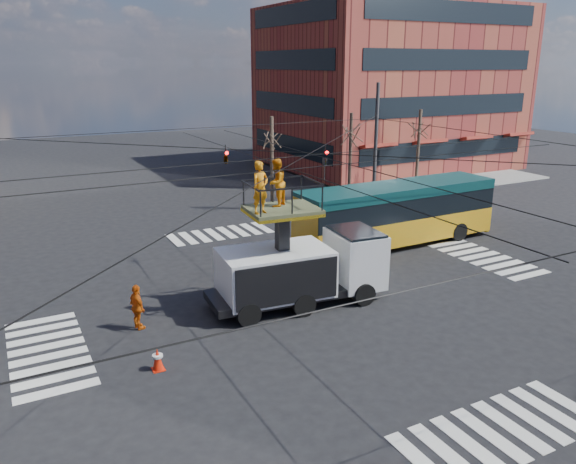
# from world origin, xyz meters

# --- Properties ---
(ground) EXTENTS (120.00, 120.00, 0.00)m
(ground) POSITION_xyz_m (0.00, 0.00, 0.00)
(ground) COLOR black
(ground) RESTS_ON ground
(sidewalk_ne) EXTENTS (18.00, 18.00, 0.12)m
(sidewalk_ne) POSITION_xyz_m (21.00, 21.00, 0.06)
(sidewalk_ne) COLOR slate
(sidewalk_ne) RESTS_ON ground
(crosswalks) EXTENTS (22.40, 22.40, 0.02)m
(crosswalks) POSITION_xyz_m (0.00, 0.00, 0.01)
(crosswalks) COLOR silver
(crosswalks) RESTS_ON ground
(building_ne) EXTENTS (20.06, 16.06, 14.00)m
(building_ne) POSITION_xyz_m (21.98, 23.98, 7.00)
(building_ne) COLOR maroon
(building_ne) RESTS_ON ground
(overhead_network) EXTENTS (24.24, 24.24, 8.00)m
(overhead_network) POSITION_xyz_m (-0.07, 0.40, 4.29)
(overhead_network) COLOR #2D2D30
(overhead_network) RESTS_ON ground
(tree_a) EXTENTS (2.00, 2.00, 6.00)m
(tree_a) POSITION_xyz_m (5.00, 13.50, 4.63)
(tree_a) COLOR #382B21
(tree_a) RESTS_ON ground
(tree_b) EXTENTS (2.00, 2.00, 6.00)m
(tree_b) POSITION_xyz_m (11.00, 13.50, 4.63)
(tree_b) COLOR #382B21
(tree_b) RESTS_ON ground
(tree_c) EXTENTS (2.00, 2.00, 6.00)m
(tree_c) POSITION_xyz_m (17.00, 13.50, 4.63)
(tree_c) COLOR #382B21
(tree_c) RESTS_ON ground
(utility_truck) EXTENTS (7.18, 3.16, 5.89)m
(utility_truck) POSITION_xyz_m (-0.61, -0.41, 1.97)
(utility_truck) COLOR black
(utility_truck) RESTS_ON ground
(city_bus) EXTENTS (11.26, 2.78, 3.20)m
(city_bus) POSITION_xyz_m (7.50, 3.89, 1.72)
(city_bus) COLOR orange
(city_bus) RESTS_ON ground
(traffic_cone) EXTENTS (0.36, 0.36, 0.75)m
(traffic_cone) POSITION_xyz_m (-7.06, -2.82, 0.37)
(traffic_cone) COLOR red
(traffic_cone) RESTS_ON ground
(worker_ground) EXTENTS (0.61, 1.05, 1.69)m
(worker_ground) POSITION_xyz_m (-6.91, 0.29, 0.85)
(worker_ground) COLOR #D5590D
(worker_ground) RESTS_ON ground
(flagger) EXTENTS (0.64, 1.08, 1.65)m
(flagger) POSITION_xyz_m (4.01, 3.31, 0.82)
(flagger) COLOR #FF3210
(flagger) RESTS_ON ground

